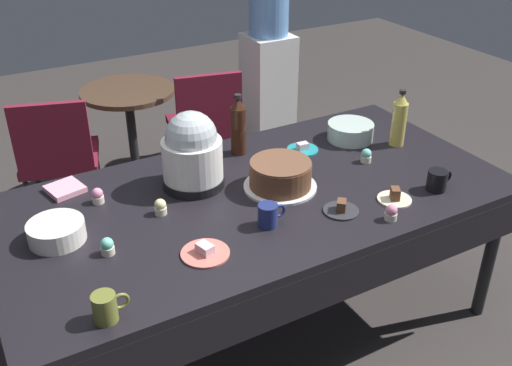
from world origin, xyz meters
The scene contains 25 objects.
ground centered at (0.00, 0.00, 0.00)m, with size 9.00×9.00×0.00m, color #383330.
potluck_table centered at (0.00, 0.00, 0.69)m, with size 2.20×1.10×0.75m.
frosted_layer_cake centered at (0.12, -0.01, 0.81)m, with size 0.32×0.32×0.13m.
slow_cooker centered at (-0.20, 0.20, 0.91)m, with size 0.27×0.27×0.35m.
glass_salad_bowl centered at (0.69, 0.24, 0.79)m, with size 0.23×0.23×0.09m, color #B2C6BC.
ceramic_snack_bowl centered at (-0.83, 0.06, 0.79)m, with size 0.21×0.21×0.08m, color silver.
dessert_plate_teal centered at (0.40, 0.25, 0.76)m, with size 0.15×0.15×0.04m.
dessert_plate_charcoal centered at (0.23, -0.30, 0.76)m, with size 0.15×0.15×0.05m.
dessert_plate_cream centered at (0.48, -0.34, 0.76)m, with size 0.14×0.14×0.06m.
dessert_plate_coral centered at (-0.38, -0.29, 0.76)m, with size 0.18×0.18×0.04m.
cupcake_berry centered at (-0.42, 0.05, 0.78)m, with size 0.05×0.05×0.07m.
cupcake_cocoa centered at (0.60, 0.00, 0.78)m, with size 0.05×0.05×0.07m.
cupcake_mint centered at (-0.61, 0.26, 0.78)m, with size 0.05×0.05×0.07m.
cupcake_lemon centered at (0.37, -0.45, 0.78)m, with size 0.05×0.05×0.07m.
cupcake_rose centered at (-0.69, -0.12, 0.78)m, with size 0.05×0.05×0.07m.
soda_bottle_ginger_ale centered at (0.85, 0.08, 0.88)m, with size 0.07×0.07×0.29m.
soda_bottle_cola centered at (0.12, 0.38, 0.89)m, with size 0.08×0.08×0.30m.
coffee_mug_black centered at (0.70, -0.36, 0.80)m, with size 0.13×0.09×0.09m.
coffee_mug_navy centered at (-0.08, -0.24, 0.80)m, with size 0.12×0.08×0.09m.
coffee_mug_olive centered at (-0.79, -0.45, 0.80)m, with size 0.12×0.08×0.10m.
paper_napkin_stack centered at (-0.71, 0.42, 0.76)m, with size 0.14×0.14×0.02m, color pink.
maroon_chair_left centered at (-0.57, 1.36, 0.49)m, with size 0.55×0.55×0.85m.
maroon_chair_right centered at (0.38, 1.36, 0.49)m, with size 0.52×0.52×0.85m.
round_cafe_table centered at (-0.05, 1.58, 0.50)m, with size 0.60×0.60×0.72m.
water_cooler centered at (1.04, 1.66, 0.59)m, with size 0.32×0.32×1.24m.
Camera 1 is at (-1.07, -1.90, 2.03)m, focal length 41.23 mm.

